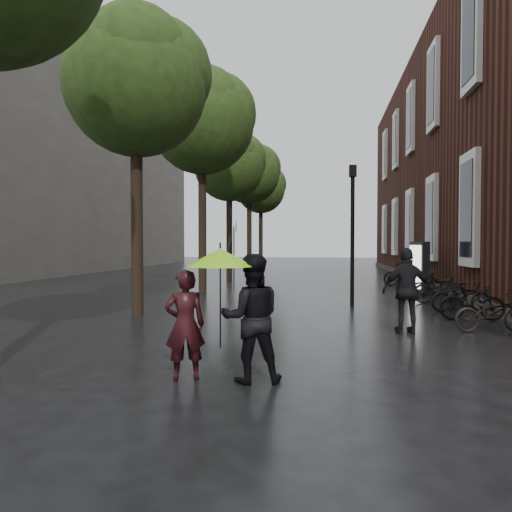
% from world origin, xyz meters
% --- Properties ---
extents(ground, '(120.00, 120.00, 0.00)m').
position_xyz_m(ground, '(0.00, 0.00, 0.00)').
color(ground, black).
extents(bg_building, '(16.00, 30.00, 14.00)m').
position_xyz_m(bg_building, '(-22.00, 28.00, 7.00)').
color(bg_building, '#47423D').
rests_on(bg_building, ground).
extents(street_trees, '(4.33, 34.03, 8.91)m').
position_xyz_m(street_trees, '(-3.99, 15.91, 6.34)').
color(street_trees, black).
rests_on(street_trees, ground).
extents(person_burgundy, '(0.66, 0.55, 1.56)m').
position_xyz_m(person_burgundy, '(-1.06, 1.49, 0.78)').
color(person_burgundy, black).
rests_on(person_burgundy, ground).
extents(person_black, '(1.01, 0.87, 1.78)m').
position_xyz_m(person_black, '(-0.12, 1.53, 0.89)').
color(person_black, black).
rests_on(person_black, ground).
extents(lime_umbrella, '(0.98, 0.98, 1.45)m').
position_xyz_m(lime_umbrella, '(-0.53, 1.42, 1.73)').
color(lime_umbrella, black).
rests_on(lime_umbrella, ground).
extents(pedestrian_walking, '(1.13, 0.60, 1.84)m').
position_xyz_m(pedestrian_walking, '(2.66, 5.41, 0.92)').
color(pedestrian_walking, black).
rests_on(pedestrian_walking, ground).
extents(parked_bicycles, '(2.07, 11.41, 1.04)m').
position_xyz_m(parked_bicycles, '(4.59, 11.36, 0.46)').
color(parked_bicycles, black).
rests_on(parked_bicycles, ground).
extents(ad_lightbox, '(0.30, 1.33, 2.00)m').
position_xyz_m(ad_lightbox, '(4.47, 13.27, 1.00)').
color(ad_lightbox, black).
rests_on(ad_lightbox, ground).
extents(lamp_post, '(0.22, 0.22, 4.31)m').
position_xyz_m(lamp_post, '(1.75, 9.54, 2.62)').
color(lamp_post, black).
rests_on(lamp_post, ground).
extents(cycle_sign, '(0.16, 0.56, 3.05)m').
position_xyz_m(cycle_sign, '(-3.49, 17.65, 2.02)').
color(cycle_sign, '#262628').
rests_on(cycle_sign, ground).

